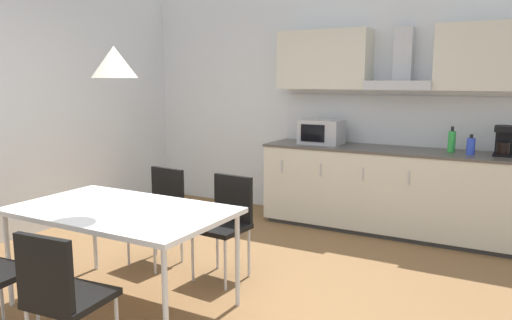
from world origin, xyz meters
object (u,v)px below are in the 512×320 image
chair_far_left (160,206)px  bottle_blue (471,146)px  coffee_maker (504,141)px  dining_table (121,214)px  chair_near_right (60,290)px  pendant_lamp (114,62)px  microwave (321,132)px  chair_far_right (226,216)px  bottle_green (452,141)px

chair_far_left → bottle_blue: bearing=38.5°
coffee_maker → dining_table: 3.70m
chair_near_right → pendant_lamp: 1.58m
microwave → chair_far_left: bearing=-112.1°
coffee_maker → bottle_blue: (-0.29, -0.06, -0.06)m
dining_table → chair_far_left: 0.94m
bottle_blue → pendant_lamp: bearing=-126.5°
dining_table → pendant_lamp: 1.09m
chair_far_left → chair_near_right: 1.86m
chair_far_right → pendant_lamp: (-0.37, -0.86, 1.27)m
chair_far_left → pendant_lamp: pendant_lamp is taller
microwave → dining_table: microwave is taller
coffee_maker → bottle_blue: 0.31m
dining_table → chair_far_left: bearing=112.4°
bottle_blue → chair_near_right: 4.04m
chair_near_right → bottle_green: bearing=68.1°
dining_table → chair_far_right: bearing=66.9°
bottle_blue → pendant_lamp: pendant_lamp is taller
dining_table → chair_far_right: chair_far_right is taller
bottle_blue → dining_table: bearing=-126.5°
microwave → bottle_green: bearing=1.9°
bottle_green → dining_table: (-1.86, -2.86, -0.34)m
bottle_green → dining_table: size_ratio=0.17×
chair_far_right → chair_near_right: 1.72m
chair_far_right → bottle_green: bearing=53.2°
bottle_green → microwave: bearing=-178.1°
bottle_blue → chair_far_right: 2.60m
coffee_maker → dining_table: (-2.35, -2.84, -0.37)m
bottle_blue → chair_near_right: (-1.69, -3.63, -0.49)m
microwave → bottle_blue: size_ratio=2.36×
microwave → chair_near_right: 3.71m
bottle_blue → dining_table: (-2.06, -2.78, -0.31)m
dining_table → coffee_maker: bearing=50.4°
coffee_maker → chair_near_right: (-1.98, -3.69, -0.55)m
microwave → chair_far_left: size_ratio=0.55×
coffee_maker → bottle_blue: coffee_maker is taller
chair_near_right → pendant_lamp: size_ratio=2.72×
coffee_maker → pendant_lamp: pendant_lamp is taller
microwave → pendant_lamp: bearing=-98.9°
coffee_maker → dining_table: bearing=-129.6°
chair_far_right → chair_near_right: (0.00, -1.72, 0.00)m
bottle_blue → chair_far_right: (-1.69, -1.92, -0.49)m
bottle_blue → chair_far_right: bearing=-131.4°
microwave → chair_far_left: 2.18m
microwave → bottle_blue: 1.62m
coffee_maker → bottle_blue: bearing=-168.2°
microwave → coffee_maker: 1.91m
chair_far_left → chair_near_right: (0.72, -1.72, 0.00)m
chair_far_left → chair_near_right: same height
dining_table → microwave: bearing=81.1°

